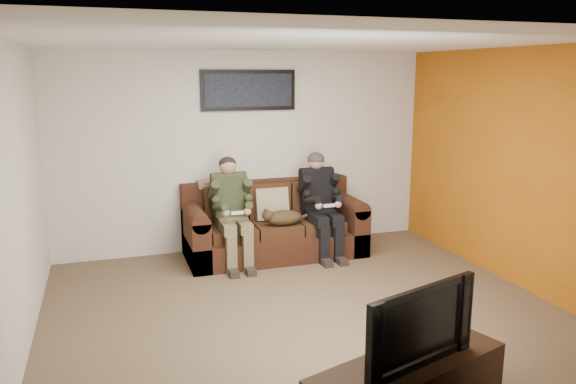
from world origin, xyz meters
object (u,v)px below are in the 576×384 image
object	(u,v)px
sofa	(273,227)
person_right	(320,198)
framed_poster	(249,90)
person_left	(232,205)
television	(411,322)
cat	(282,217)

from	to	relation	value
sofa	person_right	bearing A→B (deg)	-17.98
sofa	framed_poster	distance (m)	1.80
sofa	person_right	xyz separation A→B (m)	(0.58, -0.19, 0.39)
sofa	person_left	distance (m)	0.73
sofa	framed_poster	world-z (taller)	framed_poster
person_left	television	world-z (taller)	person_left
sofa	framed_poster	xyz separation A→B (m)	(-0.20, 0.39, 1.75)
sofa	cat	world-z (taller)	sofa
television	person_right	bearing A→B (deg)	59.89
person_left	person_right	distance (m)	1.16
person_left	cat	bearing A→B (deg)	-8.49
person_left	cat	xyz separation A→B (m)	(0.62, -0.09, -0.19)
sofa	television	xyz separation A→B (m)	(-0.20, -3.78, 0.39)
person_right	television	xyz separation A→B (m)	(-0.78, -3.59, -0.01)
person_left	sofa	bearing A→B (deg)	18.02
person_left	person_right	xyz separation A→B (m)	(1.16, 0.00, 0.00)
cat	television	size ratio (longest dim) A/B	0.69
person_right	person_left	bearing A→B (deg)	-179.98
sofa	television	bearing A→B (deg)	-93.02
sofa	person_left	xyz separation A→B (m)	(-0.58, -0.19, 0.39)
television	cat	bearing A→B (deg)	68.23
cat	television	bearing A→B (deg)	-93.94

